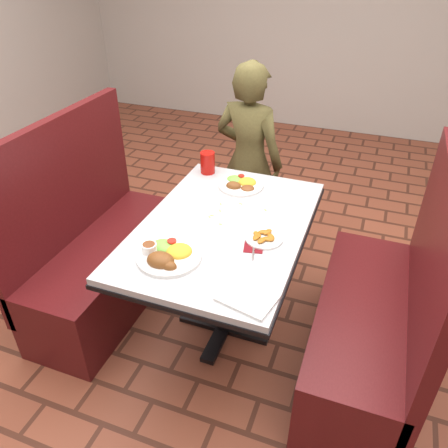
{
  "coord_description": "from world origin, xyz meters",
  "views": [
    {
      "loc": [
        0.64,
        -1.72,
        1.96
      ],
      "look_at": [
        0.0,
        0.0,
        0.75
      ],
      "focal_mm": 35.0,
      "sensor_mm": 36.0,
      "label": 1
    }
  ],
  "objects": [
    {
      "name": "spoon_utensil",
      "position": [
        0.21,
        -0.18,
        0.75
      ],
      "size": [
        0.04,
        0.12,
        0.0
      ],
      "primitive_type": "cube",
      "rotation": [
        0.0,
        0.0,
        0.25
      ],
      "color": "#BBBABF",
      "rests_on": "dining_table"
    },
    {
      "name": "maroon_napkin",
      "position": [
        0.2,
        -0.14,
        0.75
      ],
      "size": [
        0.11,
        0.11,
        0.0
      ],
      "primitive_type": "cube",
      "rotation": [
        0.0,
        0.0,
        0.22
      ],
      "color": "maroon",
      "rests_on": "dining_table"
    },
    {
      "name": "knife_utensil",
      "position": [
        -0.03,
        -0.32,
        0.76
      ],
      "size": [
        0.04,
        0.16,
        0.0
      ],
      "primitive_type": "cube",
      "rotation": [
        0.0,
        0.0,
        0.2
      ],
      "color": "silver",
      "rests_on": "dining_table"
    },
    {
      "name": "red_tumbler",
      "position": [
        -0.29,
        0.51,
        0.82
      ],
      "size": [
        0.09,
        0.09,
        0.13
      ],
      "primitive_type": "cylinder",
      "color": "#B3110B",
      "rests_on": "dining_table"
    },
    {
      "name": "dining_table",
      "position": [
        0.0,
        0.0,
        0.65
      ],
      "size": [
        0.81,
        1.21,
        0.75
      ],
      "color": "silver",
      "rests_on": "ground"
    },
    {
      "name": "plantain_plate",
      "position": [
        0.23,
        -0.06,
        0.76
      ],
      "size": [
        0.18,
        0.18,
        0.03
      ],
      "rotation": [
        0.0,
        0.0,
        0.3
      ],
      "color": "white",
      "rests_on": "dining_table"
    },
    {
      "name": "lettuce_shreds",
      "position": [
        0.04,
        0.06,
        0.75
      ],
      "size": [
        0.28,
        0.32,
        0.0
      ],
      "primitive_type": null,
      "color": "#99C74F",
      "rests_on": "dining_table"
    },
    {
      "name": "diner_person",
      "position": [
        -0.16,
        0.9,
        0.67
      ],
      "size": [
        0.54,
        0.4,
        1.35
      ],
      "primitive_type": "imported",
      "rotation": [
        0.0,
        0.0,
        2.98
      ],
      "color": "brown",
      "rests_on": "ground"
    },
    {
      "name": "far_dinner_plate",
      "position": [
        -0.05,
        0.41,
        0.77
      ],
      "size": [
        0.26,
        0.26,
        0.07
      ],
      "rotation": [
        0.0,
        0.0,
        -0.33
      ],
      "color": "white",
      "rests_on": "dining_table"
    },
    {
      "name": "near_dinner_plate",
      "position": [
        -0.14,
        -0.35,
        0.78
      ],
      "size": [
        0.29,
        0.29,
        0.09
      ],
      "rotation": [
        0.0,
        0.0,
        -0.19
      ],
      "color": "white",
      "rests_on": "dining_table"
    },
    {
      "name": "fork_utensil",
      "position": [
        -0.09,
        -0.35,
        0.76
      ],
      "size": [
        0.07,
        0.14,
        0.0
      ],
      "primitive_type": "cube",
      "rotation": [
        0.0,
        0.0,
        -0.44
      ],
      "color": "silver",
      "rests_on": "dining_table"
    },
    {
      "name": "booth_bench_right",
      "position": [
        0.8,
        0.0,
        0.33
      ],
      "size": [
        0.47,
        1.2,
        1.17
      ],
      "color": "#551315",
      "rests_on": "ground"
    },
    {
      "name": "paper_napkin",
      "position": [
        0.28,
        -0.48,
        0.76
      ],
      "size": [
        0.25,
        0.21,
        0.01
      ],
      "primitive_type": "cube",
      "rotation": [
        0.0,
        0.0,
        -0.23
      ],
      "color": "white",
      "rests_on": "dining_table"
    },
    {
      "name": "booth_bench_left",
      "position": [
        -0.8,
        0.0,
        0.33
      ],
      "size": [
        0.47,
        1.2,
        1.17
      ],
      "color": "#551315",
      "rests_on": "ground"
    }
  ]
}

